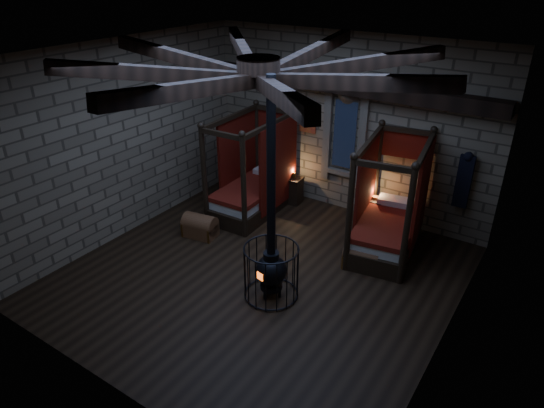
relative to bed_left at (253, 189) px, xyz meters
The scene contains 8 objects.
room 4.14m from the bed_left, 50.29° to the right, with size 7.02×7.02×4.29m.
bed_left is the anchor object (origin of this frame).
bed_right 3.36m from the bed_left, ahead, with size 1.54×2.43×2.37m.
trunk_left 1.73m from the bed_left, 99.33° to the right, with size 0.79×0.58×0.54m.
trunk_right 3.37m from the bed_left, 14.48° to the right, with size 0.76×0.56×0.51m.
nightstand_left 1.10m from the bed_left, 56.45° to the left, with size 0.45×0.43×0.83m.
nightstand_right 2.90m from the bed_left, 17.20° to the left, with size 0.45×0.44×0.78m.
stove 3.42m from the bed_left, 49.06° to the right, with size 1.00×1.00×4.05m.
Camera 1 is at (4.54, -6.45, 5.58)m, focal length 32.00 mm.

